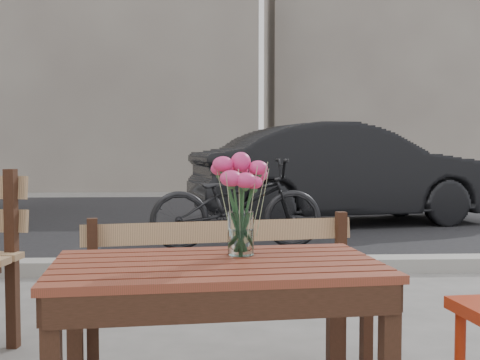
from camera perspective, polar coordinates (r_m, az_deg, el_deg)
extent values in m
cube|color=black|center=(9.10, -1.58, -3.62)|extent=(30.00, 8.00, 0.00)
cube|color=gray|center=(5.14, -0.38, -8.11)|extent=(30.00, 0.25, 0.12)
cube|color=gray|center=(16.54, -13.01, 13.20)|extent=(8.00, 3.00, 8.00)
cube|color=gray|center=(17.93, 14.09, 9.15)|extent=(7.00, 3.00, 6.00)
cube|color=brown|center=(2.04, -2.20, -8.12)|extent=(1.14, 0.74, 0.03)
cube|color=black|center=(2.39, -15.36, -14.86)|extent=(0.06, 0.06, 0.64)
cube|color=black|center=(2.48, 8.94, -14.10)|extent=(0.06, 0.06, 0.64)
cube|color=#8F6C4A|center=(2.61, -0.96, -11.55)|extent=(1.28, 0.55, 0.03)
cube|color=#8F6C4A|center=(2.74, -1.80, -6.38)|extent=(1.23, 0.25, 0.34)
cube|color=black|center=(2.71, 11.95, -15.25)|extent=(0.05, 0.05, 0.41)
cube|color=black|center=(2.70, -13.75, -11.55)|extent=(0.05, 0.05, 0.75)
cube|color=black|center=(2.91, 9.58, -10.41)|extent=(0.05, 0.05, 0.75)
cylinder|color=white|center=(2.14, 0.07, -5.10)|extent=(0.09, 0.09, 0.15)
cylinder|color=#2A5C33|center=(2.13, 0.07, -3.04)|extent=(0.06, 0.06, 0.31)
cube|color=black|center=(3.38, -20.90, -7.04)|extent=(0.06, 0.06, 0.94)
imported|color=black|center=(8.53, 9.84, 0.58)|extent=(4.43, 2.25, 1.39)
imported|color=black|center=(6.29, -0.34, -2.26)|extent=(1.84, 0.75, 0.95)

